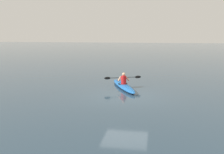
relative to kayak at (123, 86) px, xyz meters
The scene contains 3 objects.
ground_plane 2.17m from the kayak, 100.56° to the left, with size 160.00×160.00×0.00m, color #283D4C.
kayak is the anchor object (origin of this frame).
kayaker 0.44m from the kayak, 113.04° to the left, with size 2.24×0.98×0.73m.
Camera 1 is at (-1.65, 13.62, 3.41)m, focal length 41.15 mm.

